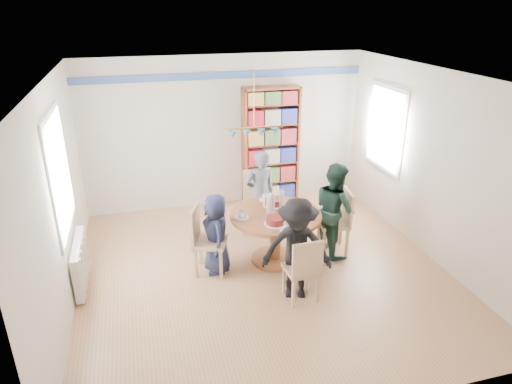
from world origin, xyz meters
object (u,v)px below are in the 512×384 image
object	(u,v)px
person_far	(260,193)
person_near	(297,249)
chair_near	(304,268)
bookshelf	(271,147)
chair_left	(204,237)
radiator	(81,263)
dining_table	(275,226)
chair_far	(256,198)
person_right	(335,209)
chair_right	(339,218)
person_left	(216,234)

from	to	relation	value
person_far	person_near	world-z (taller)	person_far
person_far	person_near	distance (m)	1.77
chair_near	person_far	size ratio (longest dim) A/B	0.64
person_near	bookshelf	world-z (taller)	bookshelf
chair_left	bookshelf	world-z (taller)	bookshelf
radiator	dining_table	size ratio (longest dim) A/B	0.77
chair_left	person_near	distance (m)	1.36
radiator	chair_far	world-z (taller)	chair_far
person_right	bookshelf	size ratio (longest dim) A/B	0.66
chair_far	person_far	size ratio (longest dim) A/B	0.70
person_right	person_near	world-z (taller)	person_right
chair_left	person_far	size ratio (longest dim) A/B	0.70
chair_far	person_right	size ratio (longest dim) A/B	0.70
radiator	chair_left	size ratio (longest dim) A/B	1.02
chair_left	chair_far	xyz separation A→B (m)	(1.03, 1.09, 0.01)
chair_far	chair_right	bearing A→B (deg)	-45.74
chair_left	bookshelf	size ratio (longest dim) A/B	0.46
chair_left	person_right	distance (m)	1.94
chair_left	chair_near	size ratio (longest dim) A/B	1.09
person_near	bookshelf	distance (m)	3.06
dining_table	chair_near	world-z (taller)	chair_near
chair_far	radiator	bearing A→B (deg)	-159.14
chair_left	person_left	bearing A→B (deg)	-8.14
radiator	bookshelf	bearing A→B (deg)	32.39
chair_right	person_left	size ratio (longest dim) A/B	0.84
radiator	bookshelf	size ratio (longest dim) A/B	0.47
chair_far	chair_near	size ratio (longest dim) A/B	1.10
radiator	dining_table	bearing A→B (deg)	-1.05
person_left	person_far	xyz separation A→B (m)	(0.88, 0.92, 0.13)
dining_table	person_far	distance (m)	0.88
person_right	bookshelf	xyz separation A→B (m)	(-0.35, 2.09, 0.35)
dining_table	person_near	size ratio (longest dim) A/B	0.96
dining_table	bookshelf	size ratio (longest dim) A/B	0.60
person_right	person_near	bearing A→B (deg)	127.98
chair_right	person_right	xyz separation A→B (m)	(-0.10, -0.03, 0.17)
chair_left	chair_near	bearing A→B (deg)	-43.53
chair_right	person_left	bearing A→B (deg)	-177.60
person_left	bookshelf	bearing A→B (deg)	144.20
bookshelf	dining_table	bearing A→B (deg)	-104.80
person_right	bookshelf	distance (m)	2.14
person_near	person_right	bearing A→B (deg)	61.51
chair_far	bookshelf	world-z (taller)	bookshelf
radiator	bookshelf	world-z (taller)	bookshelf
dining_table	person_right	world-z (taller)	person_right
chair_far	person_far	bearing A→B (deg)	-84.66
chair_left	person_near	size ratio (longest dim) A/B	0.72
chair_left	radiator	bearing A→B (deg)	177.42
chair_left	person_far	bearing A→B (deg)	40.56
bookshelf	person_left	bearing A→B (deg)	-123.57
chair_far	chair_left	bearing A→B (deg)	-133.43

